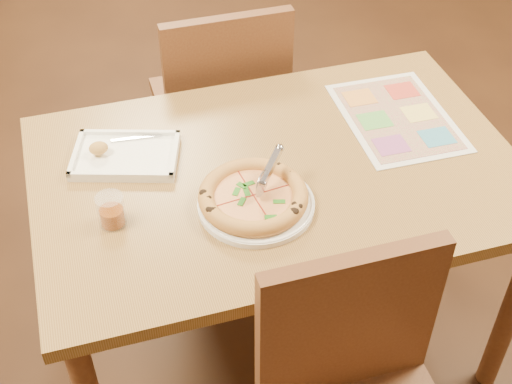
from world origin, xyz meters
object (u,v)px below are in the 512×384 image
object	(u,v)px
pizza_cutter	(268,171)
appetizer_tray	(124,156)
pizza	(253,196)
glass_tumbler	(111,212)
chair_far	(223,92)
dining_table	(277,191)
menu	(397,117)
plate	(256,204)

from	to	relation	value
pizza_cutter	appetizer_tray	distance (m)	0.42
pizza	glass_tumbler	bearing A→B (deg)	174.09
chair_far	appetizer_tray	xyz separation A→B (m)	(-0.39, -0.45, 0.16)
chair_far	pizza	distance (m)	0.75
chair_far	pizza	size ratio (longest dim) A/B	1.69
dining_table	menu	distance (m)	0.43
dining_table	pizza_cutter	size ratio (longest dim) A/B	11.85
plate	pizza	bearing A→B (deg)	120.80
chair_far	pizza	xyz separation A→B (m)	(-0.10, -0.72, 0.18)
pizza	chair_far	bearing A→B (deg)	81.82
pizza_cutter	glass_tumbler	bearing A→B (deg)	130.57
chair_far	pizza_cutter	size ratio (longest dim) A/B	4.28
appetizer_tray	menu	distance (m)	0.79
dining_table	pizza	size ratio (longest dim) A/B	4.69
pizza	menu	xyz separation A→B (m)	(0.50, 0.23, -0.03)
dining_table	plate	size ratio (longest dim) A/B	4.41
appetizer_tray	glass_tumbler	bearing A→B (deg)	-104.89
dining_table	pizza_cutter	xyz separation A→B (m)	(-0.06, -0.10, 0.17)
plate	pizza_cutter	size ratio (longest dim) A/B	2.69
pizza	plate	bearing A→B (deg)	-59.20
pizza_cutter	appetizer_tray	bearing A→B (deg)	95.31
plate	dining_table	bearing A→B (deg)	52.47
chair_far	appetizer_tray	distance (m)	0.62
glass_tumbler	menu	xyz separation A→B (m)	(0.85, 0.20, -0.04)
dining_table	plate	xyz separation A→B (m)	(-0.10, -0.13, 0.09)
chair_far	glass_tumbler	xyz separation A→B (m)	(-0.45, -0.69, 0.19)
appetizer_tray	pizza	bearing A→B (deg)	-43.85
pizza	pizza_cutter	size ratio (longest dim) A/B	2.53
appetizer_tray	glass_tumbler	world-z (taller)	glass_tumbler
glass_tumbler	plate	bearing A→B (deg)	-7.11
pizza_cutter	glass_tumbler	world-z (taller)	pizza_cutter
chair_far	pizza_cutter	xyz separation A→B (m)	(-0.06, -0.70, 0.24)
pizza	pizza_cutter	bearing A→B (deg)	27.06
menu	pizza	bearing A→B (deg)	-155.11
plate	glass_tumbler	world-z (taller)	glass_tumbler
appetizer_tray	plate	bearing A→B (deg)	-44.20
pizza_cutter	menu	size ratio (longest dim) A/B	0.26
plate	appetizer_tray	world-z (taller)	appetizer_tray
plate	menu	world-z (taller)	plate
dining_table	plate	world-z (taller)	plate
chair_far	glass_tumbler	world-z (taller)	chair_far
dining_table	glass_tumbler	world-z (taller)	glass_tumbler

